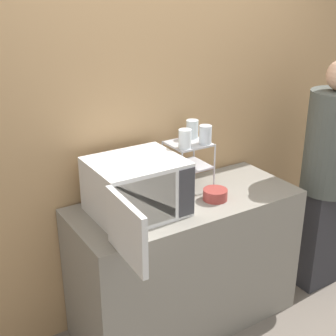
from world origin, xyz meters
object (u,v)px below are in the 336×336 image
Objects in this scene: microwave at (136,189)px; glass_back_right at (192,129)px; glass_front_right at (205,135)px; bowl at (215,195)px; person at (329,168)px; dish_rack at (188,156)px; glass_front_left at (185,139)px.

microwave is 7.15× the size of glass_back_right.
glass_back_right and glass_front_right have the same top height.
bowl is 0.09× the size of person.
glass_front_right is at bearing 164.34° from person.
dish_rack is 0.18m from glass_front_left.
glass_front_right is 0.37m from bowl.
dish_rack is 2.69× the size of glass_front_right.
glass_back_right reaches higher than microwave.
glass_front_right is at bearing -89.36° from glass_back_right.
glass_front_right is (0.53, 0.07, 0.21)m from microwave.
bowl is at bearing -99.77° from glass_front_right.
microwave is 0.60m from glass_back_right.
glass_back_right is at bearing 85.09° from bowl.
person reaches higher than glass_front_left.
glass_back_right is at bearing 90.64° from glass_front_right.
glass_front_right is at bearing -41.82° from dish_rack.
dish_rack is 0.19× the size of person.
bowl is at bearing 174.14° from person.
bowl is 0.93m from person.
glass_front_left is 1.00× the size of glass_front_right.
glass_front_right reaches higher than dish_rack.
microwave is 5.52× the size of bowl.
glass_front_right is at bearing 7.44° from microwave.
glass_front_left and glass_front_right have the same top height.
glass_front_left is 0.77× the size of bowl.
glass_back_right reaches higher than dish_rack.
microwave is 0.49× the size of person.
dish_rack is at bearing -137.02° from glass_back_right.
glass_front_left is 1.13m from person.
dish_rack is at bearing 102.52° from bowl.
glass_back_right is at bearing 42.70° from glass_front_left.
glass_front_left is 0.39m from bowl.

